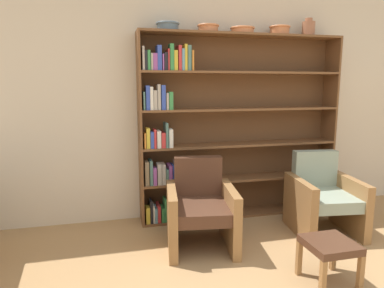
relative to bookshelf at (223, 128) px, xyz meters
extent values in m
cube|color=beige|center=(-0.03, 0.17, 0.32)|extent=(12.00, 0.06, 2.75)
cube|color=brown|center=(-0.95, -0.02, 0.00)|extent=(0.02, 0.30, 2.11)
cube|color=brown|center=(1.38, -0.02, 0.00)|extent=(0.02, 0.30, 2.11)
cube|color=brown|center=(0.22, -0.02, 1.04)|extent=(2.31, 0.30, 0.03)
cube|color=brown|center=(0.22, -0.02, -1.04)|extent=(2.31, 0.30, 0.03)
cube|color=brown|center=(0.22, 0.12, 0.00)|extent=(2.31, 0.01, 2.11)
cube|color=gold|center=(-0.90, -0.09, -0.94)|extent=(0.04, 0.13, 0.18)
cube|color=black|center=(-0.86, -0.08, -0.90)|extent=(0.02, 0.15, 0.26)
cube|color=white|center=(-0.83, -0.06, -0.93)|extent=(0.02, 0.18, 0.20)
cube|color=#669EB2|center=(-0.81, -0.07, -0.94)|extent=(0.03, 0.17, 0.17)
cube|color=red|center=(-0.78, -0.05, -0.93)|extent=(0.03, 0.19, 0.19)
cube|color=#388C47|center=(-0.73, -0.06, -0.95)|extent=(0.03, 0.18, 0.16)
cube|color=#388C47|center=(-0.70, -0.07, -0.90)|extent=(0.02, 0.16, 0.27)
cube|color=#669EB2|center=(-0.66, -0.08, -0.95)|extent=(0.04, 0.14, 0.16)
cube|color=#334CB2|center=(-0.62, -0.06, -0.89)|extent=(0.03, 0.18, 0.28)
cube|color=#4C756B|center=(-0.58, -0.06, -0.93)|extent=(0.04, 0.18, 0.20)
cube|color=#334CB2|center=(-0.54, -0.08, -0.90)|extent=(0.02, 0.14, 0.27)
cube|color=brown|center=(0.22, -0.02, -0.60)|extent=(2.31, 0.30, 0.03)
cube|color=#7F6B4C|center=(-0.90, -0.08, -0.46)|extent=(0.04, 0.14, 0.27)
cube|color=#4C756B|center=(-0.85, -0.06, -0.45)|extent=(0.03, 0.18, 0.27)
cube|color=#994C99|center=(-0.81, -0.08, -0.50)|extent=(0.04, 0.15, 0.19)
cube|color=#B2A899|center=(-0.76, -0.08, -0.47)|extent=(0.04, 0.15, 0.23)
cube|color=#B2A899|center=(-0.72, -0.07, -0.48)|extent=(0.04, 0.17, 0.23)
cube|color=#4C756B|center=(-0.68, -0.09, -0.51)|extent=(0.03, 0.13, 0.17)
cube|color=#994C99|center=(-0.64, -0.05, -0.49)|extent=(0.04, 0.20, 0.21)
cube|color=#334CB2|center=(-0.60, -0.05, -0.49)|extent=(0.02, 0.19, 0.21)
cube|color=#B2A899|center=(-0.58, -0.06, -0.47)|extent=(0.02, 0.18, 0.25)
cube|color=#4C756B|center=(-0.55, -0.08, -0.47)|extent=(0.02, 0.14, 0.25)
cube|color=#669EB2|center=(-0.52, -0.07, -0.48)|extent=(0.04, 0.15, 0.23)
cube|color=brown|center=(0.22, -0.02, -0.19)|extent=(2.31, 0.30, 0.02)
cube|color=orange|center=(-0.91, -0.09, -0.10)|extent=(0.02, 0.12, 0.17)
cube|color=gold|center=(-0.88, -0.09, -0.07)|extent=(0.04, 0.13, 0.22)
cube|color=#334CB2|center=(-0.84, -0.08, -0.09)|extent=(0.04, 0.14, 0.18)
cube|color=red|center=(-0.81, -0.09, -0.08)|extent=(0.02, 0.13, 0.20)
cube|color=white|center=(-0.76, -0.08, -0.09)|extent=(0.04, 0.15, 0.18)
cube|color=red|center=(-0.72, -0.07, -0.10)|extent=(0.04, 0.17, 0.17)
cube|color=#4C756B|center=(-0.68, -0.06, -0.05)|extent=(0.03, 0.19, 0.27)
cube|color=white|center=(-0.63, -0.07, -0.08)|extent=(0.04, 0.15, 0.20)
cube|color=brown|center=(0.22, -0.02, 0.22)|extent=(2.31, 0.30, 0.02)
cube|color=#4C756B|center=(-0.91, -0.06, 0.33)|extent=(0.02, 0.19, 0.19)
cube|color=#334CB2|center=(-0.87, -0.07, 0.36)|extent=(0.04, 0.16, 0.26)
cube|color=white|center=(-0.83, -0.08, 0.35)|extent=(0.03, 0.15, 0.24)
cube|color=#B2A899|center=(-0.80, -0.08, 0.34)|extent=(0.04, 0.14, 0.21)
cube|color=#B2A899|center=(-0.75, -0.06, 0.37)|extent=(0.03, 0.18, 0.27)
cube|color=#334CB2|center=(-0.71, -0.08, 0.36)|extent=(0.04, 0.15, 0.26)
cube|color=#B2A899|center=(-0.67, -0.06, 0.32)|extent=(0.02, 0.18, 0.18)
cube|color=#388C47|center=(-0.63, -0.09, 0.33)|extent=(0.04, 0.12, 0.19)
cube|color=brown|center=(0.22, -0.02, 0.63)|extent=(2.31, 0.30, 0.02)
cube|color=#B2A899|center=(-0.91, -0.06, 0.76)|extent=(0.02, 0.19, 0.24)
cube|color=black|center=(-0.88, -0.06, 0.74)|extent=(0.02, 0.19, 0.20)
cube|color=#388C47|center=(-0.85, -0.07, 0.74)|extent=(0.03, 0.16, 0.20)
cube|color=#B2A899|center=(-0.82, -0.09, 0.73)|extent=(0.02, 0.12, 0.17)
cube|color=#994C99|center=(-0.79, -0.08, 0.73)|extent=(0.04, 0.15, 0.17)
cube|color=#334CB2|center=(-0.74, -0.07, 0.77)|extent=(0.04, 0.17, 0.25)
cube|color=#994C99|center=(-0.71, -0.07, 0.73)|extent=(0.02, 0.16, 0.17)
cube|color=black|center=(-0.68, -0.06, 0.74)|extent=(0.03, 0.19, 0.18)
cube|color=red|center=(-0.65, -0.08, 0.75)|extent=(0.02, 0.15, 0.22)
cube|color=#388C47|center=(-0.61, -0.08, 0.78)|extent=(0.04, 0.14, 0.27)
cube|color=gold|center=(-0.57, -0.09, 0.75)|extent=(0.04, 0.13, 0.21)
cube|color=red|center=(-0.53, -0.06, 0.77)|extent=(0.03, 0.18, 0.26)
cube|color=#669EB2|center=(-0.49, -0.05, 0.76)|extent=(0.03, 0.20, 0.23)
cube|color=gold|center=(-0.46, -0.09, 0.78)|extent=(0.03, 0.13, 0.27)
cube|color=#4C756B|center=(-0.43, -0.07, 0.77)|extent=(0.04, 0.15, 0.26)
cube|color=orange|center=(-0.39, -0.06, 0.75)|extent=(0.02, 0.19, 0.21)
cylinder|color=slate|center=(-0.64, -0.02, 1.10)|extent=(0.23, 0.23, 0.08)
torus|color=slate|center=(-0.64, -0.02, 1.13)|extent=(0.25, 0.25, 0.02)
cylinder|color=#C67547|center=(-0.19, -0.02, 1.09)|extent=(0.21, 0.21, 0.08)
torus|color=#C67547|center=(-0.19, -0.02, 1.13)|extent=(0.24, 0.24, 0.02)
cylinder|color=#C67547|center=(0.21, -0.02, 1.09)|extent=(0.25, 0.25, 0.07)
torus|color=#C67547|center=(0.21, -0.02, 1.12)|extent=(0.27, 0.27, 0.02)
cylinder|color=#C67547|center=(0.66, -0.02, 1.10)|extent=(0.22, 0.22, 0.10)
torus|color=#C67547|center=(0.66, -0.02, 1.15)|extent=(0.24, 0.24, 0.02)
cylinder|color=#A36647|center=(1.03, -0.02, 1.14)|extent=(0.15, 0.15, 0.16)
cylinder|color=#A36647|center=(1.03, -0.02, 1.24)|extent=(0.08, 0.08, 0.04)
cube|color=olive|center=(-0.22, -1.09, -0.88)|extent=(0.08, 0.08, 0.34)
cube|color=olive|center=(-0.79, -1.01, -0.88)|extent=(0.08, 0.08, 0.34)
cube|color=olive|center=(-0.13, -0.48, -0.88)|extent=(0.08, 0.08, 0.34)
cube|color=olive|center=(-0.70, -0.40, -0.88)|extent=(0.08, 0.08, 0.34)
cube|color=#4C2D1E|center=(-0.46, -0.74, -0.68)|extent=(0.57, 0.70, 0.12)
cube|color=#4C2D1E|center=(-0.42, -0.47, -0.44)|extent=(0.49, 0.19, 0.43)
cube|color=olive|center=(-0.18, -0.78, -0.76)|extent=(0.18, 0.68, 0.58)
cube|color=olive|center=(-0.74, -0.70, -0.76)|extent=(0.18, 0.68, 0.58)
cube|color=olive|center=(1.13, -1.08, -0.88)|extent=(0.08, 0.08, 0.34)
cube|color=olive|center=(0.57, -1.01, -0.88)|extent=(0.08, 0.08, 0.34)
cube|color=olive|center=(1.21, -0.48, -0.88)|extent=(0.08, 0.08, 0.34)
cube|color=olive|center=(0.65, -0.40, -0.88)|extent=(0.08, 0.08, 0.34)
cube|color=gray|center=(0.89, -0.74, -0.68)|extent=(0.56, 0.70, 0.12)
cube|color=gray|center=(0.93, -0.47, -0.44)|extent=(0.49, 0.18, 0.43)
cube|color=olive|center=(1.17, -0.78, -0.76)|extent=(0.17, 0.68, 0.58)
cube|color=olive|center=(0.61, -0.71, -0.76)|extent=(0.17, 0.68, 0.58)
cube|color=olive|center=(0.19, -1.42, -0.91)|extent=(0.04, 0.04, 0.29)
cube|color=olive|center=(0.51, -1.42, -0.91)|extent=(0.04, 0.04, 0.29)
cube|color=olive|center=(0.19, -1.74, -0.91)|extent=(0.04, 0.04, 0.29)
cube|color=olive|center=(0.51, -1.74, -0.91)|extent=(0.04, 0.04, 0.29)
cube|color=#4C2D1E|center=(0.35, -1.58, -0.73)|extent=(0.36, 0.36, 0.06)
camera|label=1|loc=(-1.29, -3.74, 0.50)|focal=32.00mm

